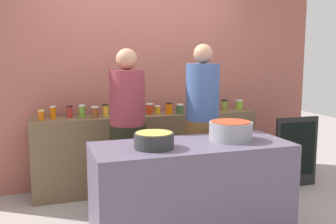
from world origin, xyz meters
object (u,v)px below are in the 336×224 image
preserve_jar_0 (41,115)px  preserve_jar_15 (239,105)px  preserve_jar_13 (214,106)px  cooking_pot_center (231,131)px  cook_with_tongs (128,139)px  preserve_jar_10 (180,109)px  preserve_jar_14 (225,105)px  preserve_jar_7 (150,109)px  preserve_jar_11 (189,108)px  preserve_jar_5 (105,110)px  cooking_pot_left (154,140)px  preserve_jar_6 (123,111)px  chalkboard_sign (296,152)px  preserve_jar_12 (206,108)px  preserve_jar_2 (70,112)px  preserve_jar_1 (53,113)px  preserve_jar_3 (82,111)px  preserve_jar_9 (169,108)px  cook_in_cap (202,135)px  preserve_jar_8 (158,110)px  preserve_jar_4 (95,112)px

preserve_jar_0 → preserve_jar_15: (2.43, 0.02, 0.01)m
preserve_jar_13 → cooking_pot_center: bearing=-108.9°
preserve_jar_13 → cook_with_tongs: (-1.22, -0.55, -0.22)m
preserve_jar_10 → preserve_jar_14: preserve_jar_14 is taller
preserve_jar_0 → preserve_jar_7: bearing=1.4°
preserve_jar_11 → cook_with_tongs: cook_with_tongs is taller
preserve_jar_5 → cook_with_tongs: 0.65m
preserve_jar_13 → cooking_pot_left: (-1.19, -1.42, -0.05)m
preserve_jar_13 → cooking_pot_left: preserve_jar_13 is taller
preserve_jar_5 → preserve_jar_6: preserve_jar_5 is taller
preserve_jar_11 → chalkboard_sign: (1.24, -0.46, -0.54)m
preserve_jar_12 → preserve_jar_2: bearing=176.1°
preserve_jar_0 → preserve_jar_5: (0.71, 0.05, 0.01)m
preserve_jar_1 → preserve_jar_3: 0.32m
preserve_jar_12 → preserve_jar_13: preserve_jar_13 is taller
preserve_jar_0 → preserve_jar_5: size_ratio=0.81×
preserve_jar_5 → cooking_pot_left: (0.15, -1.47, -0.05)m
preserve_jar_9 → chalkboard_sign: preserve_jar_9 is taller
preserve_jar_14 → preserve_jar_3: bearing=-178.9°
preserve_jar_6 → preserve_jar_15: 1.51m
preserve_jar_15 → cook_in_cap: (-0.83, -0.73, -0.20)m
preserve_jar_5 → chalkboard_sign: preserve_jar_5 is taller
preserve_jar_15 → cook_in_cap: size_ratio=0.08×
preserve_jar_1 → preserve_jar_15: bearing=-0.4°
preserve_jar_8 → preserve_jar_15: size_ratio=0.76×
preserve_jar_0 → preserve_jar_13: bearing=0.1°
cook_in_cap → chalkboard_sign: size_ratio=1.99×
preserve_jar_10 → cook_in_cap: cook_in_cap is taller
cooking_pot_center → preserve_jar_8: bearing=100.5°
preserve_jar_0 → cook_with_tongs: bearing=-33.2°
preserve_jar_2 → preserve_jar_3: size_ratio=0.92×
preserve_jar_12 → cooking_pot_center: 1.36m
preserve_jar_6 → chalkboard_sign: preserve_jar_6 is taller
preserve_jar_3 → preserve_jar_14: (1.79, 0.03, -0.00)m
preserve_jar_12 → preserve_jar_5: bearing=176.6°
preserve_jar_1 → preserve_jar_5: (0.58, 0.01, -0.00)m
preserve_jar_2 → preserve_jar_14: 1.93m
cooking_pot_center → preserve_jar_12: bearing=75.4°
preserve_jar_2 → preserve_jar_4: (0.27, -0.10, -0.00)m
preserve_jar_15 → cooking_pot_left: bearing=-137.3°
preserve_jar_3 → preserve_jar_6: (0.48, 0.06, -0.02)m
preserve_jar_3 → cook_with_tongs: 0.73m
preserve_jar_4 → preserve_jar_7: preserve_jar_7 is taller
preserve_jar_2 → preserve_jar_4: 0.29m
preserve_jar_3 → cook_with_tongs: (0.39, -0.57, -0.23)m
cook_in_cap → preserve_jar_4: bearing=145.7°
preserve_jar_7 → cook_in_cap: 0.84m
preserve_jar_8 → cooking_pot_left: (-0.47, -1.47, -0.03)m
preserve_jar_9 → preserve_jar_8: bearing=148.9°
preserve_jar_4 → preserve_jar_10: 1.01m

